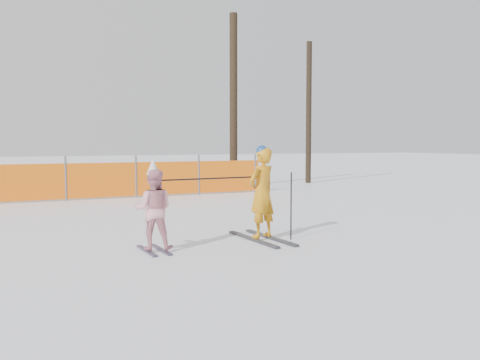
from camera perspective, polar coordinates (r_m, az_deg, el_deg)
name	(u,v)px	position (r m, az deg, el deg)	size (l,w,h in m)	color
ground	(254,244)	(8.63, 1.50, -6.84)	(120.00, 120.00, 0.00)	white
adult	(262,193)	(8.92, 2.34, -1.43)	(0.64, 1.65, 1.58)	black
child	(153,209)	(8.07, -9.23, -3.04)	(0.72, 0.87, 1.40)	black
ski_poles	(244,190)	(8.63, 0.47, -1.08)	(2.25, 0.22, 1.13)	black
safety_fence	(29,182)	(15.57, -21.55, -0.21)	(14.14, 0.06, 1.25)	#595960
tree_trunks	(261,105)	(20.46, 2.27, 7.98)	(3.78, 0.58, 6.32)	black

